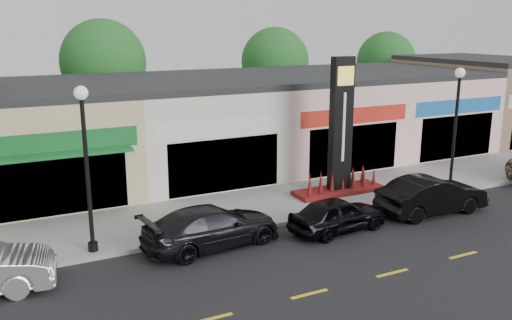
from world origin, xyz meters
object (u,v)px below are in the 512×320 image
object	(u,v)px
lamp_east_near	(456,116)
pylon_sign	(340,146)
lamp_west_near	(86,153)
car_dark_sedan	(212,227)
car_black_conv	(432,195)
car_black_sedan	(338,215)

from	to	relation	value
lamp_east_near	pylon_sign	xyz separation A→B (m)	(-5.00, 1.70, -1.20)
lamp_west_near	pylon_sign	xyz separation A→B (m)	(11.00, 1.70, -1.20)
lamp_west_near	pylon_sign	world-z (taller)	pylon_sign
lamp_east_near	car_dark_sedan	bearing A→B (deg)	-174.99
car_dark_sedan	car_black_conv	xyz separation A→B (m)	(9.20, -0.82, 0.05)
car_dark_sedan	car_black_sedan	size ratio (longest dim) A/B	1.29
lamp_west_near	car_black_sedan	size ratio (longest dim) A/B	1.43
car_dark_sedan	car_black_conv	size ratio (longest dim) A/B	1.06
car_dark_sedan	car_black_sedan	bearing A→B (deg)	-106.41
lamp_west_near	car_black_conv	size ratio (longest dim) A/B	1.18
pylon_sign	lamp_east_near	bearing A→B (deg)	-18.75
car_black_sedan	pylon_sign	bearing A→B (deg)	-40.99
car_black_sedan	car_black_conv	distance (m)	4.53
car_dark_sedan	car_black_conv	world-z (taller)	car_black_conv
pylon_sign	car_black_sedan	size ratio (longest dim) A/B	1.57
pylon_sign	car_black_sedan	xyz separation A→B (m)	(-2.51, -3.53, -1.62)
car_dark_sedan	car_black_sedan	xyz separation A→B (m)	(4.67, -0.77, -0.06)
car_dark_sedan	car_black_conv	bearing A→B (deg)	-102.23
car_black_conv	pylon_sign	bearing A→B (deg)	30.85
lamp_west_near	lamp_east_near	xyz separation A→B (m)	(16.00, 0.00, 0.00)
car_black_conv	lamp_east_near	bearing A→B (deg)	-56.13
lamp_east_near	car_dark_sedan	distance (m)	12.54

